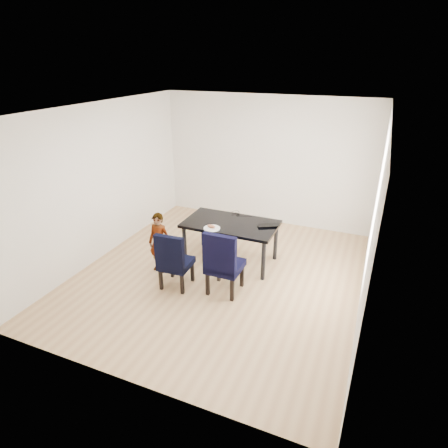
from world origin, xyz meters
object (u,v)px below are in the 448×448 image
at_px(dining_table, 231,242).
at_px(chair_right, 225,261).
at_px(child, 159,243).
at_px(plate, 212,228).
at_px(laptop, 268,224).
at_px(chair_left, 176,259).

distance_m(dining_table, chair_right, 0.95).
xyz_separation_m(child, plate, (0.78, 0.41, 0.23)).
bearing_deg(chair_right, child, 174.16).
bearing_deg(chair_right, plate, 130.82).
bearing_deg(dining_table, child, -142.15).
height_order(chair_right, laptop, chair_right).
xyz_separation_m(chair_right, plate, (-0.47, 0.55, 0.23)).
distance_m(chair_right, child, 1.26).
relative_size(dining_table, laptop, 4.37).
xyz_separation_m(chair_left, child, (-0.48, 0.30, 0.04)).
bearing_deg(chair_left, laptop, 44.11).
distance_m(child, laptop, 1.86).
relative_size(dining_table, child, 1.52).
bearing_deg(laptop, chair_right, 41.76).
height_order(chair_left, laptop, chair_left).
relative_size(chair_right, child, 1.01).
height_order(chair_left, chair_right, chair_right).
height_order(dining_table, child, child).
bearing_deg(child, chair_right, -5.84).
height_order(chair_right, child, chair_right).
relative_size(chair_left, laptop, 2.63).
height_order(child, plate, child).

